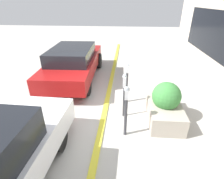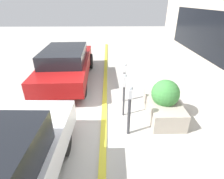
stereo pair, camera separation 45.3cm
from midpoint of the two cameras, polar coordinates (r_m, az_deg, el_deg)
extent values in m
plane|color=#ADAAA3|center=(5.45, 0.66, -8.34)|extent=(40.00, 40.00, 0.00)
cube|color=gold|center=(5.44, -0.18, -8.13)|extent=(19.00, 0.16, 0.04)
cube|color=black|center=(9.70, 30.81, 15.57)|extent=(5.70, 0.02, 1.97)
cylinder|color=#38383D|center=(4.46, 7.40, -9.09)|extent=(0.08, 0.08, 1.10)
cube|color=silver|center=(4.10, 7.96, -1.53)|extent=(0.16, 0.09, 0.24)
sphere|color=gray|center=(4.04, 8.07, -0.02)|extent=(0.14, 0.14, 0.14)
cylinder|color=#38383D|center=(5.17, 6.36, -4.06)|extent=(0.06, 0.06, 1.00)
cube|color=silver|center=(4.87, 6.75, 2.51)|extent=(0.15, 0.09, 0.31)
sphere|color=gray|center=(4.80, 6.85, 4.18)|extent=(0.13, 0.13, 0.13)
cylinder|color=#38383D|center=(5.88, 6.99, 0.57)|extent=(0.07, 0.07, 1.10)
cube|color=silver|center=(5.62, 7.37, 6.59)|extent=(0.14, 0.09, 0.22)
sphere|color=gray|center=(5.58, 7.43, 7.65)|extent=(0.12, 0.12, 0.12)
cube|color=#A39989|center=(5.40, 18.92, -6.96)|extent=(1.61, 0.90, 0.53)
sphere|color=#387A38|center=(5.14, 19.79, -2.10)|extent=(0.79, 0.79, 0.79)
cylinder|color=black|center=(4.31, -13.93, -15.37)|extent=(0.62, 0.21, 0.62)
cube|color=maroon|center=(7.80, -10.52, 8.05)|extent=(4.83, 1.99, 0.57)
cube|color=black|center=(7.47, -11.23, 11.42)|extent=(2.54, 1.69, 0.50)
cylinder|color=black|center=(9.11, -2.92, 9.37)|extent=(0.75, 0.22, 0.75)
cylinder|color=black|center=(9.47, -13.13, 9.39)|extent=(0.75, 0.22, 0.75)
cylinder|color=black|center=(6.40, -6.27, 1.17)|extent=(0.75, 0.22, 0.75)
cylinder|color=black|center=(6.90, -20.05, 1.61)|extent=(0.75, 0.22, 0.75)
camera|label=1|loc=(0.23, 92.60, -1.34)|focal=28.00mm
camera|label=2|loc=(0.23, -87.40, 1.34)|focal=28.00mm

